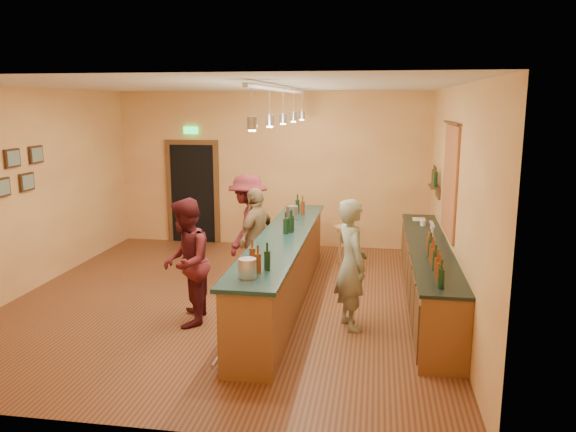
% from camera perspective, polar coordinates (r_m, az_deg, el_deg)
% --- Properties ---
extents(floor, '(7.00, 7.00, 0.00)m').
position_cam_1_polar(floor, '(8.74, -5.99, -8.44)').
color(floor, '#562718').
rests_on(floor, ground).
extents(ceiling, '(6.50, 7.00, 0.02)m').
position_cam_1_polar(ceiling, '(8.23, -6.46, 13.01)').
color(ceiling, silver).
rests_on(ceiling, wall_back).
extents(wall_back, '(6.50, 0.02, 3.20)m').
position_cam_1_polar(wall_back, '(11.72, -1.73, 4.74)').
color(wall_back, '#C47E49').
rests_on(wall_back, floor).
extents(wall_front, '(6.50, 0.02, 3.20)m').
position_cam_1_polar(wall_front, '(5.13, -16.53, -4.45)').
color(wall_front, '#C47E49').
rests_on(wall_front, floor).
extents(wall_left, '(0.02, 7.00, 3.20)m').
position_cam_1_polar(wall_left, '(9.71, -25.08, 2.28)').
color(wall_left, '#C47E49').
rests_on(wall_left, floor).
extents(wall_right, '(0.02, 7.00, 3.20)m').
position_cam_1_polar(wall_right, '(8.12, 16.50, 1.30)').
color(wall_right, '#C47E49').
rests_on(wall_right, floor).
extents(doorway, '(1.15, 0.09, 2.48)m').
position_cam_1_polar(doorway, '(12.19, -9.62, 2.59)').
color(doorway, black).
rests_on(doorway, wall_back).
extents(tapestry, '(0.03, 1.40, 1.60)m').
position_cam_1_polar(tapestry, '(8.47, 16.13, 3.43)').
color(tapestry, maroon).
rests_on(tapestry, wall_right).
extents(bottle_shelf, '(0.17, 0.55, 0.54)m').
position_cam_1_polar(bottle_shelf, '(9.97, 14.71, 3.57)').
color(bottle_shelf, '#533719').
rests_on(bottle_shelf, wall_right).
extents(back_counter, '(0.60, 4.55, 1.27)m').
position_cam_1_polar(back_counter, '(8.52, 14.05, -5.82)').
color(back_counter, brown).
rests_on(back_counter, floor).
extents(tasting_bar, '(0.73, 5.10, 1.38)m').
position_cam_1_polar(tasting_bar, '(8.38, -0.50, -4.90)').
color(tasting_bar, brown).
rests_on(tasting_bar, floor).
extents(pendant_track, '(0.11, 4.60, 0.50)m').
position_cam_1_polar(pendant_track, '(8.05, -0.51, 11.57)').
color(pendant_track, silver).
rests_on(pendant_track, ceiling).
extents(bartender, '(0.63, 0.75, 1.75)m').
position_cam_1_polar(bartender, '(7.46, 6.46, -4.91)').
color(bartender, gray).
rests_on(bartender, floor).
extents(customer_a, '(0.79, 0.94, 1.73)m').
position_cam_1_polar(customer_a, '(7.67, -10.34, -4.64)').
color(customer_a, '#59191E').
rests_on(customer_a, floor).
extents(customer_b, '(0.68, 1.04, 1.64)m').
position_cam_1_polar(customer_b, '(9.10, -3.19, -2.21)').
color(customer_b, '#997A51').
rests_on(customer_b, floor).
extents(customer_c, '(0.83, 1.26, 1.82)m').
position_cam_1_polar(customer_c, '(9.39, -4.06, -1.22)').
color(customer_c, '#59191E').
rests_on(customer_c, floor).
extents(bar_stool, '(0.36, 0.36, 0.74)m').
position_cam_1_polar(bar_stool, '(10.36, 5.70, -1.82)').
color(bar_stool, '#AE7D4E').
rests_on(bar_stool, floor).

